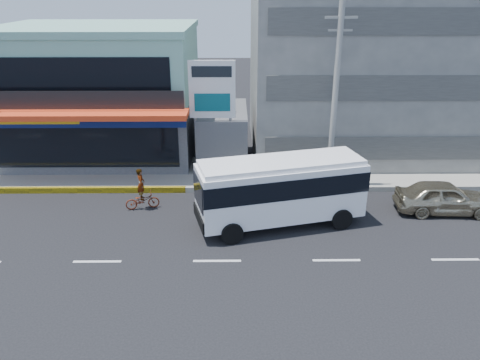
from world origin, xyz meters
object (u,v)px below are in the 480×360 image
shop_building (102,95)px  billboard (212,96)px  concrete_building (375,46)px  minibus (281,187)px  sedan (444,197)px  satellite_dish (222,112)px  motorcycle_rider (142,196)px  utility_pole_near (335,99)px

shop_building → billboard: 8.92m
concrete_building → minibus: concrete_building is taller
billboard → concrete_building: bearing=28.9°
sedan → satellite_dish: bearing=62.6°
shop_building → sedan: 21.69m
satellite_dish → sedan: bearing=-30.0°
motorcycle_rider → shop_building: bearing=114.2°
concrete_building → billboard: concrete_building is taller
utility_pole_near → sedan: bearing=-28.9°
billboard → sedan: size_ratio=1.44×
satellite_dish → utility_pole_near: utility_pole_near is taller
utility_pole_near → sedan: size_ratio=2.09×
motorcycle_rider → minibus: bearing=-14.2°
billboard → minibus: size_ratio=0.84×
utility_pole_near → motorcycle_rider: size_ratio=4.56×
shop_building → concrete_building: size_ratio=0.77×
billboard → motorcycle_rider: billboard is taller
minibus → concrete_building: bearing=58.7°
utility_pole_near → sedan: utility_pole_near is taller
satellite_dish → motorcycle_rider: (-4.00, -5.96, -2.85)m
satellite_dish → billboard: bearing=-105.5°
satellite_dish → minibus: (2.89, -7.70, -1.63)m
utility_pole_near → motorcycle_rider: utility_pole_near is taller
concrete_building → utility_pole_near: size_ratio=1.60×
utility_pole_near → sedan: 7.41m
concrete_building → motorcycle_rider: (-14.00, -9.96, -6.28)m
shop_building → satellite_dish: shop_building is taller
sedan → motorcycle_rider: motorcycle_rider is taller
concrete_building → sedan: 12.26m
concrete_building → utility_pole_near: (-4.00, -7.60, -1.85)m
concrete_building → utility_pole_near: bearing=-117.8°
concrete_building → satellite_dish: bearing=-158.2°
motorcycle_rider → satellite_dish: bearing=56.1°
sedan → motorcycle_rider: 15.27m
satellite_dish → concrete_building: bearing=21.8°
billboard → sedan: billboard is taller
minibus → shop_building: bearing=135.7°
concrete_building → sedan: concrete_building is taller
shop_building → utility_pole_near: 15.50m
concrete_building → sedan: (1.26, -10.51, -6.19)m
minibus → motorcycle_rider: (-6.89, 1.74, -1.22)m
satellite_dish → shop_building: bearing=159.8°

